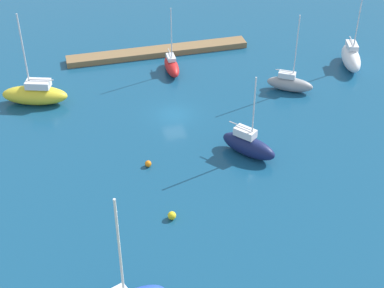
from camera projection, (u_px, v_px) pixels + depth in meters
water at (174, 115)px, 65.99m from camera, size 160.00×160.00×0.00m
pier_dock at (158, 52)px, 78.41m from camera, size 24.82×2.39×0.79m
sailboat_navy_lone_south at (248, 145)px, 59.02m from camera, size 5.39×6.08×9.21m
sailboat_gray_west_end at (290, 83)px, 69.94m from camera, size 5.63×4.45×9.86m
sailboat_white_along_channel at (351, 57)px, 74.89m from camera, size 3.81×6.88×10.87m
sailboat_red_center_basin at (172, 66)px, 73.86m from camera, size 1.78×5.26×8.85m
sailboat_yellow_mid_basin at (35, 94)px, 67.36m from camera, size 8.22×4.97×11.21m
mooring_buoy_yellow at (172, 216)px, 51.48m from camera, size 0.77×0.77×0.77m
mooring_buoy_orange at (148, 164)px, 57.85m from camera, size 0.66×0.66×0.66m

